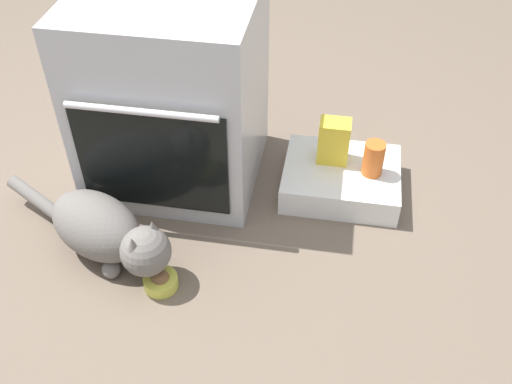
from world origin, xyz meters
name	(u,v)px	position (x,y,z in m)	size (l,w,h in m)	color
ground	(169,253)	(0.00, 0.00, 0.00)	(8.00, 8.00, 0.00)	#6B5B4C
oven	(172,93)	(-0.08, 0.46, 0.38)	(0.65, 0.64, 0.76)	#B7BABF
pantry_cabinet	(341,179)	(0.59, 0.45, 0.06)	(0.46, 0.37, 0.11)	white
food_bowl	(161,281)	(0.02, -0.15, 0.03)	(0.12, 0.12, 0.07)	#D1D14C
cat	(105,230)	(-0.20, -0.05, 0.13)	(0.74, 0.42, 0.25)	slate
snack_bag	(334,141)	(0.55, 0.50, 0.20)	(0.12, 0.09, 0.18)	yellow
sauce_jar	(374,159)	(0.70, 0.44, 0.18)	(0.08, 0.08, 0.14)	#D16023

